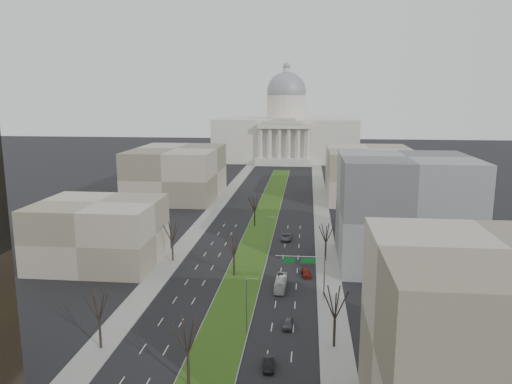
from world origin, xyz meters
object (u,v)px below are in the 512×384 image
Objects in this scene: car_grey_near at (288,323)px; car_red at (306,273)px; car_grey_far at (286,237)px; car_black at (269,363)px; box_van at (281,283)px.

car_red is (2.82, 23.89, -0.01)m from car_grey_near.
car_grey_far is at bearing 96.99° from car_grey_near.
car_grey_far reaches higher than car_black.
car_black is 0.76× the size of car_grey_far.
car_grey_near is 0.93× the size of car_black.
box_van reaches higher than car_grey_near.
car_grey_far reaches higher than car_red.
box_van is at bearing 86.37° from car_black.
car_black is 36.79m from car_red.
box_van is at bearing 101.49° from car_grey_near.
car_grey_near reaches higher than car_red.
car_grey_far is at bearing 92.72° from box_van.
car_grey_far is (-0.39, 62.20, 0.07)m from car_black.
car_grey_far reaches higher than car_grey_near.
car_grey_far is (-5.37, 25.75, 0.11)m from car_red.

